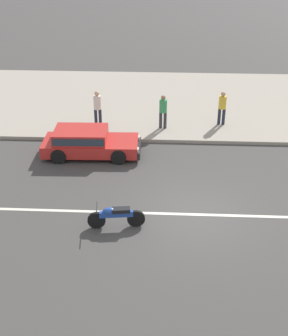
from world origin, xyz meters
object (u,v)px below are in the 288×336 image
at_px(motorcycle_1, 116,216).
at_px(pedestrian_by_shop, 97,106).
at_px(hatchback_red_0, 87,141).
at_px(pedestrian_mid_kerb, 222,106).
at_px(pedestrian_far_end, 163,109).

xyz_separation_m(motorcycle_1, pedestrian_by_shop, (-1.61, 7.68, 0.70)).
distance_m(hatchback_red_0, motorcycle_1, 5.30).
relative_size(hatchback_red_0, pedestrian_mid_kerb, 2.54).
bearing_deg(motorcycle_1, pedestrian_by_shop, 101.86).
height_order(hatchback_red_0, pedestrian_mid_kerb, pedestrian_mid_kerb).
bearing_deg(hatchback_red_0, pedestrian_mid_kerb, 28.94).
bearing_deg(motorcycle_1, pedestrian_far_end, 80.02).
bearing_deg(hatchback_red_0, motorcycle_1, -71.51).
xyz_separation_m(pedestrian_mid_kerb, pedestrian_by_shop, (-5.62, -0.49, 0.07)).
bearing_deg(hatchback_red_0, pedestrian_by_shop, 88.56).
bearing_deg(motorcycle_1, pedestrian_mid_kerb, 63.86).
bearing_deg(pedestrian_far_end, hatchback_red_0, -139.57).
bearing_deg(pedestrian_mid_kerb, pedestrian_far_end, -167.82).
relative_size(motorcycle_1, pedestrian_by_shop, 1.07).
xyz_separation_m(motorcycle_1, pedestrian_far_end, (1.34, 7.59, 0.63)).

